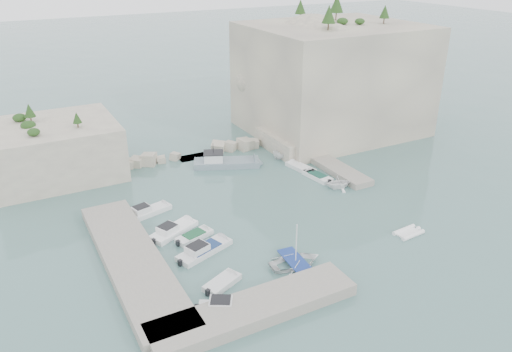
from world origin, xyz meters
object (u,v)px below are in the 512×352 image
motorboat_f (231,312)px  tender_east_d (287,159)px  inflatable_dinghy (408,234)px  rowboat (295,265)px  motorboat_d (205,252)px  tender_east_c (301,169)px  motorboat_c (194,238)px  tender_east_b (317,178)px  motorboat_a (148,214)px  work_boat (227,166)px  tender_east_a (338,188)px  motorboat_e (222,285)px  motorboat_b (174,233)px

motorboat_f → tender_east_d: 33.95m
inflatable_dinghy → tender_east_d: size_ratio=0.82×
rowboat → tender_east_d: 26.53m
rowboat → inflatable_dinghy: rowboat is taller
motorboat_d → tender_east_c: bearing=13.6°
motorboat_c → tender_east_b: 20.94m
motorboat_a → work_boat: 16.18m
motorboat_f → tender_east_a: size_ratio=1.73×
motorboat_c → tender_east_c: (19.57, 9.92, 0.00)m
motorboat_d → inflatable_dinghy: size_ratio=1.95×
tender_east_a → work_boat: size_ratio=0.35×
tender_east_b → motorboat_e: bearing=118.1°
rowboat → tender_east_b: bearing=-36.2°
motorboat_f → motorboat_c: bearing=112.2°
motorboat_e → rowboat: rowboat is taller
motorboat_a → tender_east_b: bearing=-17.6°
motorboat_c → tender_east_a: (20.55, 2.71, 0.00)m
motorboat_f → motorboat_d: bearing=110.3°
motorboat_b → work_boat: size_ratio=0.62×
tender_east_a → motorboat_a: bearing=91.9°
motorboat_d → tender_east_d: bearing=20.8°
motorboat_d → motorboat_e: (-0.66, -5.69, 0.00)m
motorboat_d → motorboat_b: bearing=86.1°
motorboat_a → tender_east_d: 23.44m
inflatable_dinghy → work_boat: 27.34m
motorboat_f → tender_east_b: motorboat_f is taller
tender_east_a → motorboat_e: bearing=131.5°
motorboat_b → work_boat: bearing=22.2°
motorboat_b → tender_east_b: (21.43, 4.34, 0.00)m
rowboat → tender_east_c: 22.94m
tender_east_c → tender_east_d: (0.27, 4.05, 0.00)m
motorboat_e → motorboat_b: bearing=69.5°
motorboat_b → motorboat_d: bearing=-99.5°
motorboat_e → motorboat_f: (-0.89, -3.67, 0.00)m
motorboat_d → motorboat_c: bearing=68.8°
inflatable_dinghy → motorboat_c: bearing=149.7°
motorboat_d → work_boat: size_ratio=0.67×
tender_east_c → work_boat: size_ratio=0.52×
tender_east_b → tender_east_d: bearing=-7.4°
inflatable_dinghy → work_boat: work_boat is taller
motorboat_b → motorboat_f: (-0.13, -14.40, 0.00)m
tender_east_d → tender_east_a: bearing=-149.6°
tender_east_b → tender_east_d: size_ratio=1.16×
tender_east_b → work_boat: bearing=34.9°
motorboat_c → tender_east_c: 21.94m
tender_east_d → motorboat_a: bearing=133.0°
tender_east_a → rowboat: bearing=143.9°
work_boat → tender_east_d: bearing=11.3°
tender_east_a → motorboat_c: bearing=110.9°
motorboat_a → motorboat_e: size_ratio=1.48×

